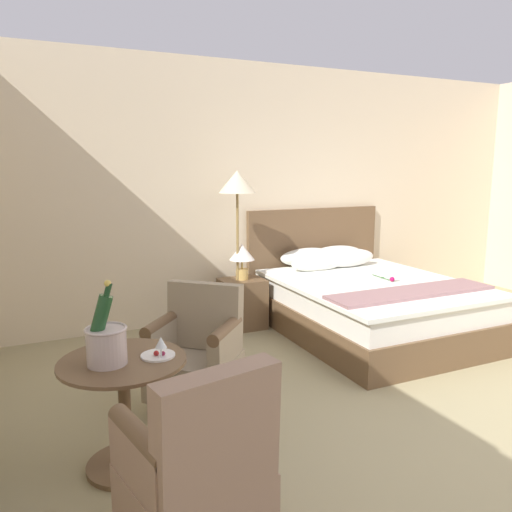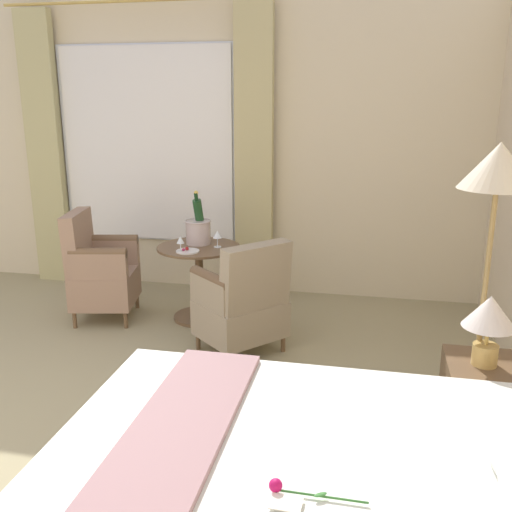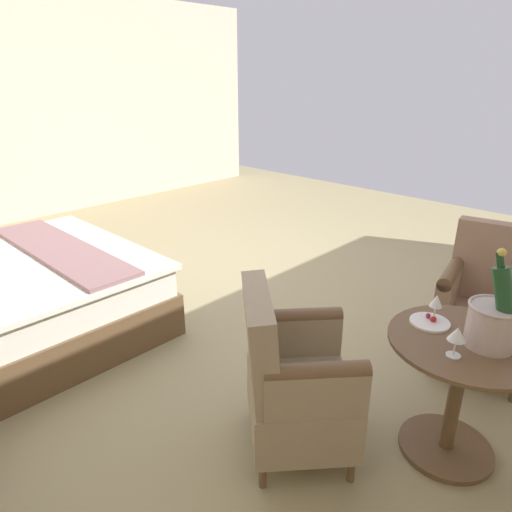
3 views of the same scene
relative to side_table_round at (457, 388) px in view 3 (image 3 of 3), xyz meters
name	(u,v)px [view 3 (image 3 of 3)]	position (x,y,z in m)	size (l,w,h in m)	color
ground_plane	(232,274)	(2.44, -0.77, -0.39)	(8.16, 8.16, 0.00)	tan
wall_far_side	(57,106)	(5.83, -0.77, 1.05)	(0.12, 6.65, 2.87)	beige
side_table_round	(457,388)	(0.00, 0.00, 0.00)	(0.72, 0.72, 0.67)	brown
champagne_bucket	(494,320)	(-0.09, -0.03, 0.41)	(0.23, 0.23, 0.47)	#C1AFAB
wine_glass_near_bucket	(436,303)	(0.20, -0.09, 0.37)	(0.07, 0.07, 0.13)	white
wine_glass_near_edge	(457,335)	(-0.01, 0.17, 0.38)	(0.08, 0.08, 0.15)	white
snack_plate	(430,322)	(0.19, -0.04, 0.28)	(0.20, 0.20, 0.04)	white
armchair_by_window	(292,381)	(0.61, 0.54, 0.02)	(0.78, 0.78, 0.90)	brown
armchair_facing_bed	(487,309)	(0.16, -0.87, 0.05)	(0.66, 0.63, 0.96)	brown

